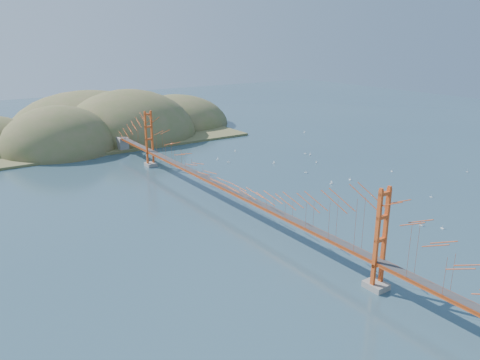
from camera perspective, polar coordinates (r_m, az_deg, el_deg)
ground at (r=75.14m, az=-1.49°, el=-3.41°), size 320.00×320.00×0.00m
bridge at (r=73.09m, az=-1.61°, el=1.77°), size 2.20×94.40×12.00m
far_headlands at (r=136.44m, az=-16.55°, el=5.41°), size 84.00×58.00×25.00m
sailboat_14 at (r=91.64m, az=13.27°, el=0.10°), size 0.66×0.66×0.73m
sailboat_15 at (r=109.72m, az=7.96°, el=3.23°), size 0.54×0.55×0.62m
sailboat_16 at (r=101.40m, az=-1.40°, el=2.23°), size 0.70×0.70×0.73m
sailboat_9 at (r=99.50m, az=18.03°, el=1.05°), size 0.51×0.53×0.59m
sailboat_3 at (r=103.74m, az=-2.74°, el=2.56°), size 0.55×0.44×0.64m
sailboat_11 at (r=104.86m, az=25.96°, el=0.94°), size 0.51×0.51×0.56m
sailboat_7 at (r=100.95m, az=4.17°, el=2.11°), size 0.56×0.47×0.65m
sailboat_4 at (r=102.51m, az=9.29°, el=2.17°), size 0.66×0.66×0.70m
sailboat_6 at (r=73.16m, az=21.21°, el=-5.12°), size 0.58×0.59×0.66m
sailboat_12 at (r=110.93m, az=-0.61°, el=3.56°), size 0.53×0.46×0.61m
sailboat_10 at (r=73.26m, az=23.45°, el=-5.37°), size 0.46×0.53×0.61m
sailboat_17 at (r=133.62m, az=7.87°, el=5.79°), size 0.61×0.53×0.70m
sailboat_2 at (r=88.61m, az=11.07°, el=-0.35°), size 0.62×0.51×0.73m
sailboat_5 at (r=86.27m, az=22.29°, el=-1.88°), size 0.45×0.49×0.56m
sailboat_8 at (r=108.84m, az=8.55°, el=3.10°), size 0.66×0.64×0.74m
sailboat_1 at (r=94.65m, az=8.03°, el=0.94°), size 0.61×0.61×0.67m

